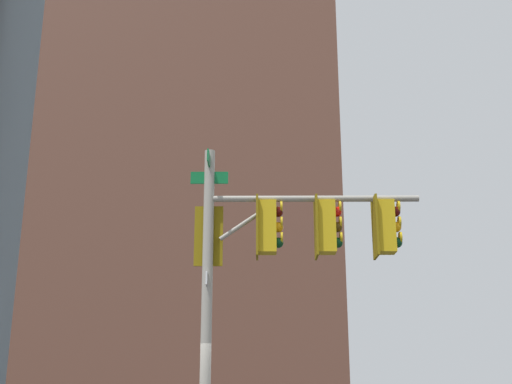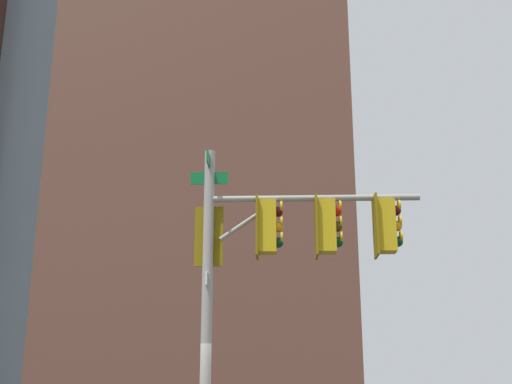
{
  "view_description": "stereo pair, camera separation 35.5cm",
  "coord_description": "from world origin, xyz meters",
  "views": [
    {
      "loc": [
        -13.0,
        1.3,
        1.45
      ],
      "look_at": [
        -0.52,
        -0.8,
        5.35
      ],
      "focal_mm": 48.57,
      "sensor_mm": 36.0,
      "label": 1
    },
    {
      "loc": [
        -13.06,
        0.95,
        1.45
      ],
      "look_at": [
        -0.52,
        -0.8,
        5.35
      ],
      "focal_mm": 48.57,
      "sensor_mm": 36.0,
      "label": 2
    }
  ],
  "objects": [
    {
      "name": "signal_pole_assembly",
      "position": [
        -0.53,
        -1.16,
        4.3
      ],
      "size": [
        1.42,
        4.31,
        6.18
      ],
      "rotation": [
        0.0,
        0.0,
        4.54
      ],
      "color": "#9E998C",
      "rests_on": "ground_plane"
    },
    {
      "name": "building_brick_nearside",
      "position": [
        34.82,
        -1.28,
        26.07
      ],
      "size": [
        19.37,
        18.23,
        52.13
      ],
      "primitive_type": "cube",
      "color": "brown",
      "rests_on": "ground_plane"
    }
  ]
}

